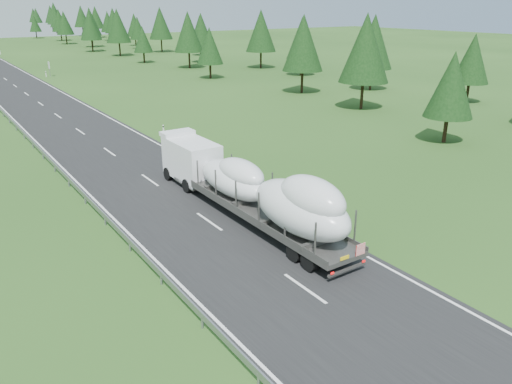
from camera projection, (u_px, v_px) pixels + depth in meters
ground at (305, 289)px, 22.84m from camera, size 400.00×400.00×0.00m
highway_sign at (49, 66)px, 87.94m from camera, size 0.08×0.90×2.60m
tree_line_right at (150, 25)px, 128.22m from camera, size 26.07×313.53×12.64m
boat_truck at (253, 186)px, 29.25m from camera, size 3.00×18.69×4.24m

